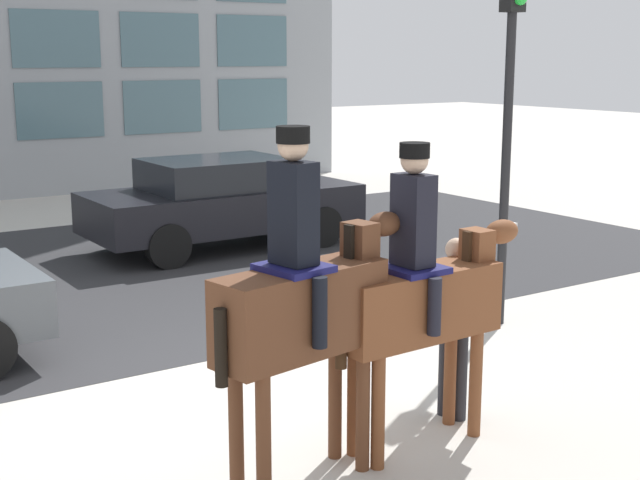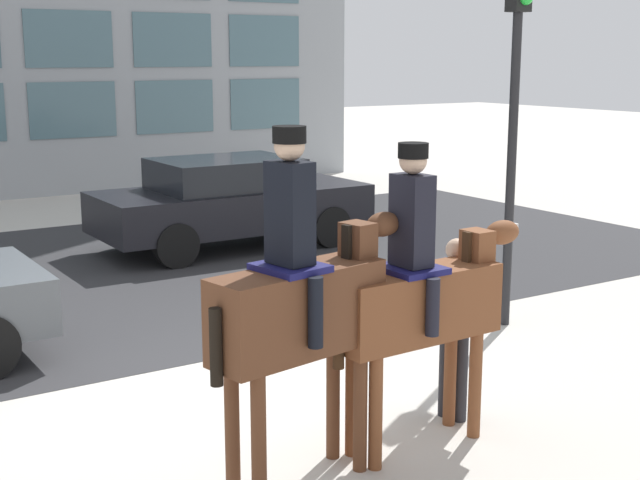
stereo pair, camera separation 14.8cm
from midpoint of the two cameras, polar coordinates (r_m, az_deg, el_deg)
ground_plane at (r=9.21m, az=-5.72°, el=-8.65°), size 80.00×80.00×0.00m
road_surface at (r=13.45m, az=-14.92°, el=-2.43°), size 20.27×8.50×0.01m
mounted_horse_lead at (r=6.53m, az=-0.59°, el=-4.00°), size 1.83×0.68×2.72m
mounted_horse_companion at (r=7.28m, az=7.03°, el=-3.53°), size 1.95×0.65×2.53m
pedestrian_bystander at (r=7.93m, az=9.15°, el=-4.73°), size 0.82×0.55×1.65m
street_car_far_lane at (r=15.09m, az=-5.48°, el=2.53°), size 4.56×2.01×1.52m
traffic_light at (r=10.64m, az=12.83°, el=9.97°), size 0.24×0.29×4.40m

